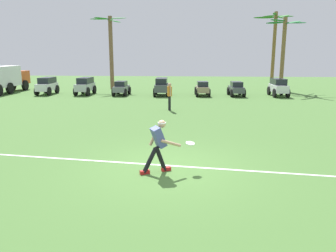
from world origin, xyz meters
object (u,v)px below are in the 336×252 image
object	(u,v)px
frisbee_in_flight	(190,143)
parked_car_slot_d	(162,86)
parked_car_slot_c	(121,88)
palm_tree_right_of_centre	(283,48)
palm_tree_far_left	(111,47)
box_truck	(6,78)
parked_car_slot_e	(202,88)
parked_car_slot_b	(85,85)
parked_car_slot_f	(236,89)
teammate_near_sideline	(170,94)
parked_car_slot_g	(278,87)
palm_tree_left_of_centre	(274,43)
parked_car_slot_a	(47,85)
frisbee_thrower	(158,143)

from	to	relation	value
frisbee_in_flight	parked_car_slot_d	size ratio (longest dim) A/B	0.14
parked_car_slot_c	palm_tree_right_of_centre	bearing A→B (deg)	15.86
palm_tree_far_left	box_truck	bearing A→B (deg)	-153.62
parked_car_slot_c	parked_car_slot_e	size ratio (longest dim) A/B	0.98
parked_car_slot_e	palm_tree_far_left	xyz separation A→B (m)	(-8.22, 4.57, 3.25)
parked_car_slot_c	palm_tree_right_of_centre	world-z (taller)	palm_tree_right_of_centre
parked_car_slot_b	parked_car_slot_f	size ratio (longest dim) A/B	1.07
teammate_near_sideline	parked_car_slot_g	world-z (taller)	teammate_near_sideline
parked_car_slot_g	palm_tree_left_of_centre	size ratio (longest dim) A/B	0.36
parked_car_slot_d	palm_tree_far_left	distance (m)	7.52
parked_car_slot_g	box_truck	size ratio (longest dim) A/B	0.41
parked_car_slot_a	parked_car_slot_f	bearing A→B (deg)	-0.01
parked_car_slot_a	parked_car_slot_e	size ratio (longest dim) A/B	1.08
box_truck	palm_tree_far_left	distance (m)	9.22
parked_car_slot_g	palm_tree_far_left	bearing A→B (deg)	162.45
parked_car_slot_e	palm_tree_left_of_centre	xyz separation A→B (m)	(6.46, 5.40, 3.57)
box_truck	parked_car_slot_e	bearing A→B (deg)	-2.28
parked_car_slot_g	box_truck	xyz separation A→B (m)	(-21.93, 0.50, 0.51)
palm_tree_far_left	palm_tree_right_of_centre	distance (m)	15.09
frisbee_thrower	palm_tree_right_of_centre	bearing A→B (deg)	67.82
parked_car_slot_e	teammate_near_sideline	bearing A→B (deg)	-106.01
palm_tree_left_of_centre	parked_car_slot_e	bearing A→B (deg)	-140.12
parked_car_slot_b	palm_tree_far_left	bearing A→B (deg)	77.02
parked_car_slot_f	box_truck	distance (m)	18.76
frisbee_thrower	parked_car_slot_g	bearing A→B (deg)	66.85
parked_car_slot_c	parked_car_slot_e	distance (m)	6.31
parked_car_slot_b	palm_tree_far_left	xyz separation A→B (m)	(1.05, 4.55, 3.09)
parked_car_slot_b	parked_car_slot_c	distance (m)	2.97
parked_car_slot_b	parked_car_slot_e	xyz separation A→B (m)	(9.27, -0.03, -0.16)
parked_car_slot_b	palm_tree_left_of_centre	distance (m)	16.97
frisbee_in_flight	frisbee_thrower	bearing A→B (deg)	-165.07
parked_car_slot_a	palm_tree_right_of_centre	size ratio (longest dim) A/B	0.39
parked_car_slot_a	parked_car_slot_e	bearing A→B (deg)	0.02
frisbee_thrower	parked_car_slot_e	xyz separation A→B (m)	(1.60, 17.10, -0.23)
box_truck	parked_car_slot_d	bearing A→B (deg)	-3.06
frisbee_in_flight	parked_car_slot_c	distance (m)	17.62
parked_car_slot_a	palm_tree_far_left	xyz separation A→B (m)	(4.16, 4.58, 3.09)
parked_car_slot_c	parked_car_slot_d	distance (m)	3.16
parked_car_slot_g	teammate_near_sideline	bearing A→B (deg)	-137.24
parked_car_slot_b	palm_tree_right_of_centre	world-z (taller)	palm_tree_right_of_centre
frisbee_thrower	frisbee_in_flight	world-z (taller)	frisbee_thrower
frisbee_in_flight	teammate_near_sideline	xyz separation A→B (m)	(-1.28, 9.80, 0.18)
parked_car_slot_b	box_truck	size ratio (longest dim) A/B	0.41
palm_tree_left_of_centre	parked_car_slot_b	bearing A→B (deg)	-161.14
parked_car_slot_d	palm_tree_right_of_centre	xyz separation A→B (m)	(10.00, 3.64, 2.91)
frisbee_thrower	parked_car_slot_e	distance (m)	17.18
frisbee_thrower	parked_car_slot_d	distance (m)	17.12
parked_car_slot_b	teammate_near_sideline	bearing A→B (deg)	-44.43
parked_car_slot_a	parked_car_slot_e	distance (m)	12.38
parked_car_slot_a	parked_car_slot_d	xyz separation A→B (m)	(9.22, -0.05, 0.00)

